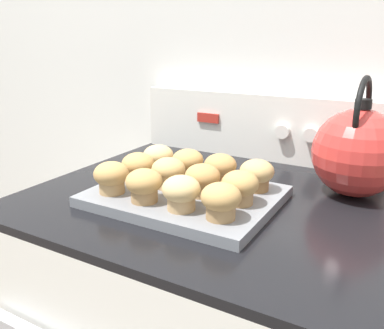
# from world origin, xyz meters

# --- Properties ---
(wall_back) EXTENTS (8.00, 0.05, 2.40)m
(wall_back) POSITION_xyz_m (0.00, 0.74, 1.20)
(wall_back) COLOR silver
(wall_back) RESTS_ON ground_plane
(control_panel) EXTENTS (0.77, 0.07, 0.19)m
(control_panel) POSITION_xyz_m (0.00, 0.69, 1.02)
(control_panel) COLOR white
(control_panel) RESTS_ON stove_range
(muffin_pan) EXTENTS (0.38, 0.30, 0.02)m
(muffin_pan) POSITION_xyz_m (-0.04, 0.29, 0.94)
(muffin_pan) COLOR slate
(muffin_pan) RESTS_ON stove_range
(muffin_r0_c0) EXTENTS (0.07, 0.07, 0.07)m
(muffin_r0_c0) POSITION_xyz_m (-0.17, 0.21, 0.99)
(muffin_r0_c0) COLOR tan
(muffin_r0_c0) RESTS_ON muffin_pan
(muffin_r0_c1) EXTENTS (0.07, 0.07, 0.07)m
(muffin_r0_c1) POSITION_xyz_m (-0.08, 0.21, 0.99)
(muffin_r0_c1) COLOR #A37A4C
(muffin_r0_c1) RESTS_ON muffin_pan
(muffin_r0_c2) EXTENTS (0.07, 0.07, 0.07)m
(muffin_r0_c2) POSITION_xyz_m (0.01, 0.21, 0.99)
(muffin_r0_c2) COLOR tan
(muffin_r0_c2) RESTS_ON muffin_pan
(muffin_r0_c3) EXTENTS (0.07, 0.07, 0.07)m
(muffin_r0_c3) POSITION_xyz_m (0.09, 0.21, 0.99)
(muffin_r0_c3) COLOR #A37A4C
(muffin_r0_c3) RESTS_ON muffin_pan
(muffin_r1_c0) EXTENTS (0.07, 0.07, 0.07)m
(muffin_r1_c0) POSITION_xyz_m (-0.16, 0.29, 0.99)
(muffin_r1_c0) COLOR #A37A4C
(muffin_r1_c0) RESTS_ON muffin_pan
(muffin_r1_c1) EXTENTS (0.07, 0.07, 0.07)m
(muffin_r1_c1) POSITION_xyz_m (-0.08, 0.30, 0.99)
(muffin_r1_c1) COLOR tan
(muffin_r1_c1) RESTS_ON muffin_pan
(muffin_r1_c2) EXTENTS (0.07, 0.07, 0.07)m
(muffin_r1_c2) POSITION_xyz_m (0.01, 0.29, 0.99)
(muffin_r1_c2) COLOR tan
(muffin_r1_c2) RESTS_ON muffin_pan
(muffin_r1_c3) EXTENTS (0.07, 0.07, 0.07)m
(muffin_r1_c3) POSITION_xyz_m (0.09, 0.29, 0.99)
(muffin_r1_c3) COLOR #A37A4C
(muffin_r1_c3) RESTS_ON muffin_pan
(muffin_r2_c0) EXTENTS (0.07, 0.07, 0.07)m
(muffin_r2_c0) POSITION_xyz_m (-0.16, 0.38, 0.99)
(muffin_r2_c0) COLOR #A37A4C
(muffin_r2_c0) RESTS_ON muffin_pan
(muffin_r2_c1) EXTENTS (0.07, 0.07, 0.07)m
(muffin_r2_c1) POSITION_xyz_m (-0.08, 0.38, 0.99)
(muffin_r2_c1) COLOR olive
(muffin_r2_c1) RESTS_ON muffin_pan
(muffin_r2_c2) EXTENTS (0.07, 0.07, 0.07)m
(muffin_r2_c2) POSITION_xyz_m (0.01, 0.38, 0.99)
(muffin_r2_c2) COLOR olive
(muffin_r2_c2) RESTS_ON muffin_pan
(muffin_r2_c3) EXTENTS (0.07, 0.07, 0.07)m
(muffin_r2_c3) POSITION_xyz_m (0.09, 0.38, 0.99)
(muffin_r2_c3) COLOR olive
(muffin_r2_c3) RESTS_ON muffin_pan
(tea_kettle) EXTENTS (0.19, 0.23, 0.26)m
(tea_kettle) POSITION_xyz_m (0.27, 0.51, 1.03)
(tea_kettle) COLOR red
(tea_kettle) RESTS_ON stove_range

